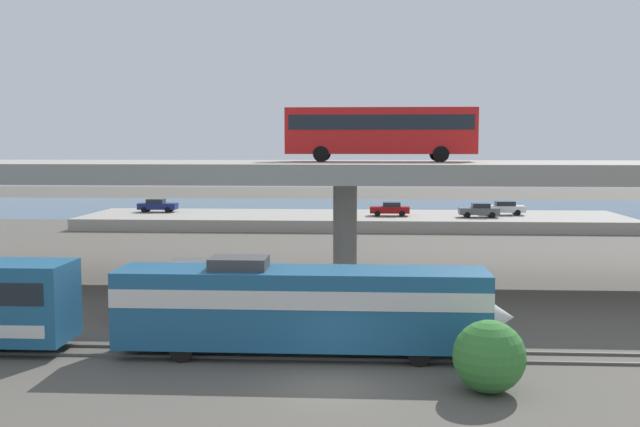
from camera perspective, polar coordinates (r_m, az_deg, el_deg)
The scene contains 14 objects.
ground_plane at distance 28.47m, azimuth 0.79°, elevation -12.96°, with size 260.00×260.00×0.00m, color #565149.
rail_strip_near at distance 31.60m, azimuth 1.07°, elevation -10.99°, with size 110.00×0.12×0.12m, color #59544C.
rail_strip_far at distance 32.95m, azimuth 1.17°, elevation -10.31°, with size 110.00×0.12×0.12m, color #59544C.
train_locomotive at distance 31.78m, azimuth 0.01°, elevation -6.93°, with size 16.61×3.04×4.18m.
highway_overpass at distance 47.06m, azimuth 1.92°, elevation 3.07°, with size 96.00×12.29×7.81m.
transit_bus_on_overpass at distance 48.14m, azimuth 4.59°, elevation 6.40°, with size 12.00×2.68×3.40m.
service_truck_west at distance 38.66m, azimuth -9.25°, elevation -5.64°, with size 6.80×2.46×3.04m.
pier_parking_lot at distance 82.44m, azimuth 2.55°, elevation -0.52°, with size 58.65×13.67×1.23m, color #9E998E.
parked_car_0 at distance 87.48m, azimuth -12.25°, elevation 0.61°, with size 4.34×1.86×1.50m.
parked_car_1 at distance 84.35m, azimuth 13.74°, elevation 0.42°, with size 4.68×1.87×1.50m.
parked_car_2 at distance 81.21m, azimuth 5.33°, elevation 0.36°, with size 4.23×1.89×1.50m.
parked_car_3 at distance 80.96m, azimuth 11.99°, elevation 0.25°, with size 4.15×1.86×1.50m.
harbor_water at distance 105.40m, azimuth 2.74°, elevation 0.40°, with size 140.00×36.00×0.01m, color #385B7A.
shrub_right at distance 28.08m, azimuth 12.72°, elevation -10.55°, with size 2.63×2.63×2.63m, color #387E35.
Camera 1 is at (1.23, -27.01, 8.90)m, focal length 42.15 mm.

